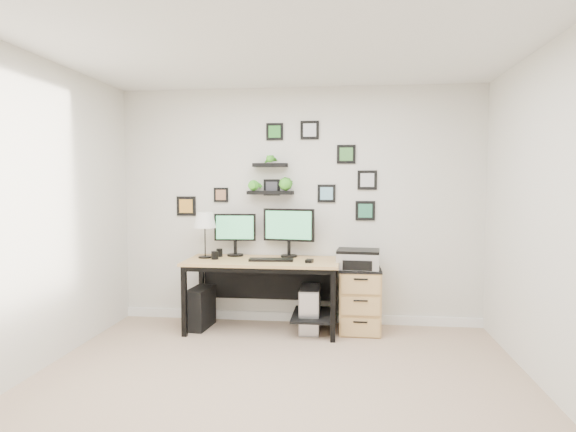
# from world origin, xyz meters

# --- Properties ---
(room) EXTENTS (4.00, 4.00, 4.00)m
(room) POSITION_xyz_m (0.00, 1.98, 0.05)
(room) COLOR tan
(room) RESTS_ON ground
(desk) EXTENTS (1.60, 0.70, 0.75)m
(desk) POSITION_xyz_m (-0.31, 1.67, 0.63)
(desk) COLOR tan
(desk) RESTS_ON ground
(monitor_left) EXTENTS (0.46, 0.19, 0.47)m
(monitor_left) POSITION_xyz_m (-0.69, 1.86, 1.02)
(monitor_left) COLOR black
(monitor_left) RESTS_ON desk
(monitor_right) EXTENTS (0.57, 0.21, 0.53)m
(monitor_right) POSITION_xyz_m (-0.09, 1.86, 1.06)
(monitor_right) COLOR black
(monitor_right) RESTS_ON desk
(keyboard) EXTENTS (0.47, 0.17, 0.02)m
(keyboard) POSITION_xyz_m (-0.24, 1.58, 0.76)
(keyboard) COLOR black
(keyboard) RESTS_ON desk
(mouse) EXTENTS (0.08, 0.11, 0.03)m
(mouse) POSITION_xyz_m (0.16, 1.52, 0.77)
(mouse) COLOR black
(mouse) RESTS_ON desk
(table_lamp) EXTENTS (0.24, 0.24, 0.49)m
(table_lamp) POSITION_xyz_m (-0.98, 1.70, 1.15)
(table_lamp) COLOR black
(table_lamp) RESTS_ON desk
(mug) EXTENTS (0.08, 0.08, 0.09)m
(mug) POSITION_xyz_m (-0.85, 1.61, 0.79)
(mug) COLOR black
(mug) RESTS_ON desk
(pen_cup) EXTENTS (0.07, 0.07, 0.09)m
(pen_cup) POSITION_xyz_m (-0.85, 1.79, 0.79)
(pen_cup) COLOR black
(pen_cup) RESTS_ON desk
(pc_tower_black) EXTENTS (0.23, 0.45, 0.43)m
(pc_tower_black) POSITION_xyz_m (-1.02, 1.64, 0.22)
(pc_tower_black) COLOR black
(pc_tower_black) RESTS_ON ground
(pc_tower_grey) EXTENTS (0.21, 0.47, 0.46)m
(pc_tower_grey) POSITION_xyz_m (0.15, 1.67, 0.23)
(pc_tower_grey) COLOR gray
(pc_tower_grey) RESTS_ON ground
(file_cabinet) EXTENTS (0.43, 0.53, 0.67)m
(file_cabinet) POSITION_xyz_m (0.67, 1.72, 0.34)
(file_cabinet) COLOR tan
(file_cabinet) RESTS_ON ground
(printer) EXTENTS (0.46, 0.38, 0.20)m
(printer) POSITION_xyz_m (0.65, 1.68, 0.77)
(printer) COLOR silver
(printer) RESTS_ON file_cabinet
(wall_decor) EXTENTS (2.25, 0.18, 1.08)m
(wall_decor) POSITION_xyz_m (-0.21, 1.93, 1.63)
(wall_decor) COLOR black
(wall_decor) RESTS_ON ground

